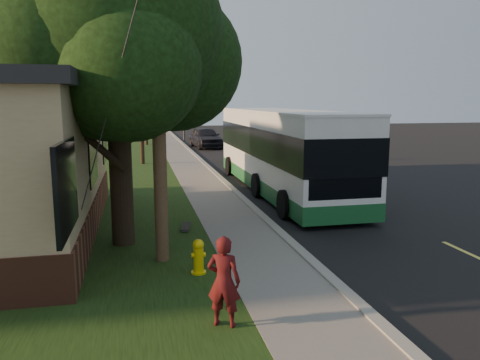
# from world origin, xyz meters

# --- Properties ---
(ground) EXTENTS (120.00, 120.00, 0.00)m
(ground) POSITION_xyz_m (0.00, 0.00, 0.00)
(ground) COLOR black
(ground) RESTS_ON ground
(road) EXTENTS (8.00, 80.00, 0.01)m
(road) POSITION_xyz_m (4.00, 10.00, 0.01)
(road) COLOR black
(road) RESTS_ON ground
(curb) EXTENTS (0.25, 80.00, 0.12)m
(curb) POSITION_xyz_m (0.00, 10.00, 0.06)
(curb) COLOR gray
(curb) RESTS_ON ground
(sidewalk) EXTENTS (2.00, 80.00, 0.08)m
(sidewalk) POSITION_xyz_m (-1.00, 10.00, 0.04)
(sidewalk) COLOR slate
(sidewalk) RESTS_ON ground
(grass_verge) EXTENTS (5.00, 80.00, 0.07)m
(grass_verge) POSITION_xyz_m (-4.50, 10.00, 0.04)
(grass_verge) COLOR black
(grass_verge) RESTS_ON ground
(fire_hydrant) EXTENTS (0.32, 0.32, 0.74)m
(fire_hydrant) POSITION_xyz_m (-2.60, 0.00, 0.43)
(fire_hydrant) COLOR #E1BE0B
(fire_hydrant) RESTS_ON grass_verge
(utility_pole) EXTENTS (2.86, 3.21, 9.07)m
(utility_pole) POSITION_xyz_m (-3.31, 0.99, 4.63)
(utility_pole) COLOR #473321
(utility_pole) RESTS_ON ground
(leafy_tree) EXTENTS (6.30, 6.00, 7.80)m
(leafy_tree) POSITION_xyz_m (-4.17, 2.65, 5.17)
(leafy_tree) COLOR black
(leafy_tree) RESTS_ON grass_verge
(bare_tree_near) EXTENTS (1.38, 1.21, 4.31)m
(bare_tree_near) POSITION_xyz_m (-3.50, 18.00, 2.15)
(bare_tree_near) COLOR black
(bare_tree_near) RESTS_ON grass_verge
(bare_tree_far) EXTENTS (1.38, 1.21, 4.03)m
(bare_tree_far) POSITION_xyz_m (-3.00, 30.00, 2.00)
(bare_tree_far) COLOR black
(bare_tree_far) RESTS_ON grass_verge
(traffic_signal) EXTENTS (0.18, 0.22, 5.50)m
(traffic_signal) POSITION_xyz_m (0.50, 34.00, 3.16)
(traffic_signal) COLOR #2D2D30
(traffic_signal) RESTS_ON ground
(transit_bus) EXTENTS (2.81, 12.20, 3.30)m
(transit_bus) POSITION_xyz_m (1.94, 8.69, 1.76)
(transit_bus) COLOR silver
(transit_bus) RESTS_ON ground
(skateboarder) EXTENTS (0.65, 0.56, 1.50)m
(skateboarder) POSITION_xyz_m (-2.50, -2.41, 0.82)
(skateboarder) COLOR #470E10
(skateboarder) RESTS_ON grass_verge
(skateboard_main) EXTENTS (0.39, 0.93, 0.09)m
(skateboard_main) POSITION_xyz_m (-2.50, 3.55, 0.13)
(skateboard_main) COLOR black
(skateboard_main) RESTS_ON grass_verge
(dumpster) EXTENTS (1.47, 1.19, 1.27)m
(dumpster) POSITION_xyz_m (-7.09, 9.77, 0.68)
(dumpster) COLOR #13321F
(dumpster) RESTS_ON building_lot
(distant_car) EXTENTS (2.38, 4.98, 1.64)m
(distant_car) POSITION_xyz_m (1.50, 27.15, 0.82)
(distant_car) COLOR black
(distant_car) RESTS_ON ground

